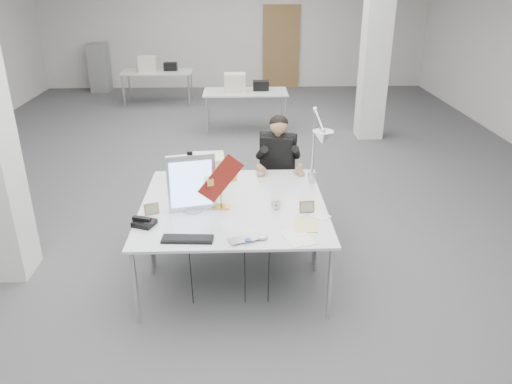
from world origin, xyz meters
TOP-DOWN VIEW (x-y plane):
  - room_shell at (0.04, 0.13)m, footprint 10.04×14.04m
  - desk_main at (0.00, -2.50)m, footprint 1.80×0.90m
  - desk_second at (0.00, -1.60)m, footprint 1.80×0.90m
  - bg_desk_a at (0.20, 3.00)m, footprint 1.60×0.80m
  - bg_desk_b at (-1.80, 5.20)m, footprint 1.60×0.80m
  - filing_cabinet at (-3.50, 6.65)m, footprint 0.45×0.55m
  - office_chair at (0.53, -0.89)m, footprint 0.67×0.67m
  - seated_person at (0.53, -0.94)m, footprint 0.59×0.66m
  - monitor at (-0.38, -2.18)m, footprint 0.45×0.14m
  - pennant at (-0.11, -2.22)m, footprint 0.44×0.08m
  - keyboard at (-0.38, -2.77)m, footprint 0.45×0.17m
  - laptop at (0.13, -2.83)m, footprint 0.34×0.28m
  - mouse at (0.26, -2.78)m, footprint 0.10×0.07m
  - bankers_lamp at (-0.11, -2.14)m, footprint 0.31×0.23m
  - desk_phone at (-0.79, -2.48)m, footprint 0.23×0.22m
  - picture_frame_left at (-0.76, -2.26)m, footprint 0.14×0.08m
  - picture_frame_right at (0.70, -2.27)m, footprint 0.15×0.05m
  - desk_clock at (0.41, -2.19)m, footprint 0.09×0.04m
  - paper_stack_a at (0.56, -2.77)m, footprint 0.29×0.36m
  - paper_stack_b at (0.65, -2.54)m, footprint 0.21×0.28m
  - paper_stack_c at (0.81, -2.36)m, footprint 0.22×0.21m
  - beige_monitor at (-0.27, -1.55)m, footprint 0.36×0.34m
  - architect_lamp at (0.85, -1.76)m, footprint 0.27×0.66m

SIDE VIEW (x-z plane):
  - office_chair at x=0.53m, z-range 0.00..1.11m
  - filing_cabinet at x=-3.50m, z-range 0.00..1.20m
  - desk_main at x=0.00m, z-range 0.73..0.75m
  - desk_second at x=0.00m, z-range 0.73..0.75m
  - bg_desk_a at x=0.20m, z-range 0.73..0.75m
  - bg_desk_b at x=-1.80m, z-range 0.73..0.75m
  - paper_stack_c at x=0.81m, z-range 0.76..0.76m
  - paper_stack_a at x=0.56m, z-range 0.76..0.76m
  - paper_stack_b at x=0.65m, z-range 0.76..0.76m
  - keyboard at x=-0.38m, z-range 0.76..0.78m
  - laptop at x=0.13m, z-range 0.76..0.78m
  - mouse at x=0.26m, z-range 0.76..0.79m
  - desk_phone at x=-0.79m, z-range 0.76..0.80m
  - desk_clock at x=0.41m, z-range 0.76..0.85m
  - picture_frame_left at x=-0.76m, z-range 0.75..0.86m
  - picture_frame_right at x=0.70m, z-range 0.75..0.87m
  - seated_person at x=0.53m, z-range 0.48..1.32m
  - beige_monitor at x=-0.27m, z-range 0.76..1.08m
  - bankers_lamp at x=-0.11m, z-range 0.75..1.08m
  - monitor at x=-0.38m, z-range 0.75..1.32m
  - pennant at x=-0.11m, z-range 0.85..1.33m
  - architect_lamp at x=0.85m, z-range 0.75..1.58m
  - room_shell at x=0.04m, z-range 0.07..3.31m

